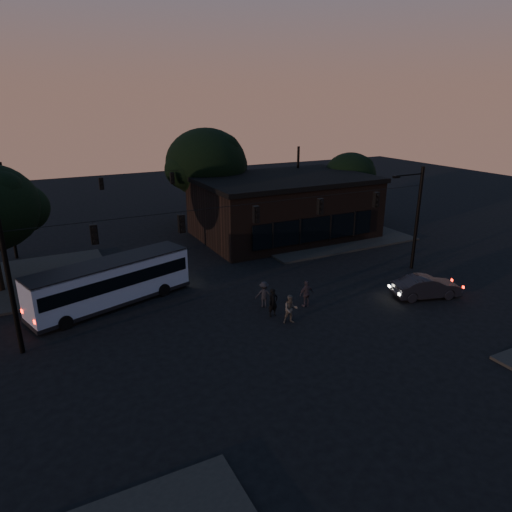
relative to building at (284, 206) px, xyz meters
name	(u,v)px	position (x,y,z in m)	size (l,w,h in m)	color
ground	(290,329)	(-9.00, -15.97, -2.71)	(120.00, 120.00, 0.00)	black
sidewalk_far_right	(322,235)	(3.00, -1.97, -2.63)	(14.00, 10.00, 0.15)	black
sidewalk_far_left	(2,285)	(-23.00, -1.97, -2.63)	(14.00, 10.00, 0.15)	black
building	(284,206)	(0.00, 0.00, 0.00)	(15.40, 10.41, 5.40)	black
tree_behind	(206,163)	(-5.00, 6.03, 3.48)	(7.60, 7.60, 9.43)	black
tree_right	(350,175)	(9.00, 2.03, 1.93)	(5.20, 5.20, 6.86)	black
signal_rig_near	(256,233)	(-9.00, -11.97, 1.74)	(26.24, 0.30, 7.50)	black
signal_rig_far	(173,191)	(-9.00, 4.03, 1.50)	(26.24, 0.30, 7.50)	black
bus	(111,281)	(-16.90, -8.29, -1.15)	(10.10, 5.18, 2.78)	#949FBD
car	(426,287)	(0.86, -16.25, -2.01)	(1.48, 4.24, 1.40)	black
pedestrian_a	(273,302)	(-9.02, -14.15, -1.86)	(0.62, 0.41, 1.70)	black
pedestrian_b	(291,309)	(-8.58, -15.34, -1.87)	(0.81, 0.63, 1.67)	#3D3B38
pedestrian_c	(306,294)	(-6.60, -13.92, -1.88)	(0.97, 0.40, 1.66)	#2C262E
pedestrian_d	(264,294)	(-8.87, -12.78, -1.90)	(1.04, 0.60, 1.61)	black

